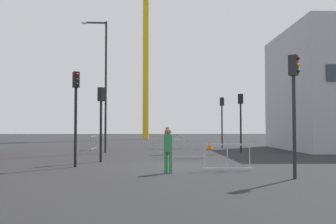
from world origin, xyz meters
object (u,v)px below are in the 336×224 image
Objects in this scene: traffic_light_verge at (101,112)px; traffic_light_median at (76,103)px; pedestrian_waiting at (167,138)px; traffic_light_near at (294,96)px; construction_crane at (144,17)px; traffic_light_crosswalk at (222,114)px; streetlamp_tall at (103,77)px; traffic_light_corner at (241,113)px; traffic_cone_on_verge at (210,146)px; pedestrian_walking at (168,147)px.

traffic_light_median is at bearing -107.29° from traffic_light_verge.
pedestrian_waiting is at bearing 55.02° from traffic_light_verge.
pedestrian_waiting is (-4.06, 11.17, -1.78)m from traffic_light_near.
traffic_light_verge is at bearing -91.30° from construction_crane.
traffic_light_crosswalk is at bearing 56.86° from pedestrian_waiting.
traffic_light_median is (0.14, -8.92, -2.39)m from streetlamp_tall.
traffic_light_verge is 6.23m from pedestrian_waiting.
traffic_light_near is 1.04× the size of traffic_light_corner.
streetlamp_tall is at bearing 97.67° from traffic_light_verge.
traffic_light_median reaches higher than traffic_light_verge.
traffic_light_verge is (0.88, -6.54, -2.65)m from streetlamp_tall.
pedestrian_waiting is at bearing 60.16° from traffic_light_median.
traffic_cone_on_verge is (-1.42, -2.56, -2.53)m from traffic_light_crosswalk.
traffic_cone_on_verge is at bearing -76.35° from construction_crane.
traffic_cone_on_verge is at bearing -119.05° from traffic_light_crosswalk.
traffic_light_verge is 5.49× the size of traffic_cone_on_verge.
traffic_light_verge is (-0.79, -34.82, -15.42)m from construction_crane.
traffic_light_verge is 2.11× the size of pedestrian_waiting.
traffic_light_crosswalk reaches higher than traffic_light_near.
traffic_light_crosswalk is (7.50, -22.47, -15.11)m from construction_crane.
streetlamp_tall reaches higher than traffic_light_near.
pedestrian_waiting is at bearing -84.88° from construction_crane.
traffic_light_corner is 5.96× the size of traffic_cone_on_verge.
traffic_light_corner is (7.85, -27.93, -15.22)m from construction_crane.
pedestrian_walking is at bearing -86.39° from construction_crane.
traffic_light_crosswalk reaches higher than pedestrian_waiting.
traffic_light_verge is 11.06m from traffic_light_corner.
pedestrian_waiting is at bearing 109.96° from traffic_light_near.
streetlamp_tall is 9.71m from traffic_cone_on_verge.
traffic_cone_on_verge is (-0.65, 16.01, -2.50)m from traffic_light_near.
traffic_light_crosswalk is at bearing 93.69° from traffic_light_corner.
streetlamp_tall reaches higher than traffic_light_median.
streetlamp_tall reaches higher than traffic_cone_on_verge.
traffic_light_median is at bearing -89.10° from streetlamp_tall.
traffic_light_near is at bearing -94.88° from traffic_light_corner.
pedestrian_waiting is 5.96m from traffic_cone_on_verge.
pedestrian_walking is (-4.25, 1.64, -1.84)m from traffic_light_near.
construction_crane reaches higher than pedestrian_walking.
streetlamp_tall is 15.46m from traffic_light_near.
streetlamp_tall is 6.21m from pedestrian_waiting.
traffic_light_near is 1.12× the size of traffic_light_verge.
traffic_light_verge is at bearing -124.98° from pedestrian_waiting.
traffic_cone_on_verge is (7.61, 12.17, -2.48)m from traffic_light_median.
traffic_light_crosswalk is 9.01m from pedestrian_waiting.
traffic_light_near reaches higher than traffic_light_corner.
pedestrian_walking is at bearing 158.94° from traffic_light_near.
traffic_cone_on_verge is (6.08, -25.03, -17.63)m from construction_crane.
traffic_light_verge is at bearing 125.54° from pedestrian_walking.
pedestrian_walking is (4.01, -2.20, -1.82)m from traffic_light_median.
traffic_light_corner is 13.19m from traffic_light_median.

